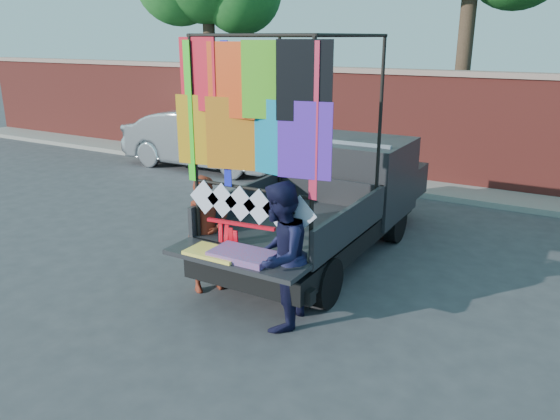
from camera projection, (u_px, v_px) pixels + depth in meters
The scene contains 8 objects.
ground at pixel (234, 290), 7.50m from camera, with size 90.00×90.00×0.00m, color #38383A.
brick_wall at pixel (402, 125), 12.86m from camera, with size 30.00×0.45×2.61m.
curb at pixel (389, 184), 12.67m from camera, with size 30.00×1.20×0.12m, color gray.
pickup_truck at pixel (339, 195), 8.91m from camera, with size 2.12×5.34×3.36m.
sedan at pixel (206, 140), 14.25m from camera, with size 1.58×4.53×1.49m, color #B8BAC0.
woman at pixel (208, 234), 7.29m from camera, with size 0.58×0.38×1.60m, color maroon.
man at pixel (280, 256), 6.32m from camera, with size 0.87×0.67×1.78m, color #141433.
streamer_bundle at pixel (234, 237), 6.82m from camera, with size 0.93×0.15×0.65m.
Camera 1 is at (3.96, -5.57, 3.33)m, focal length 35.00 mm.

